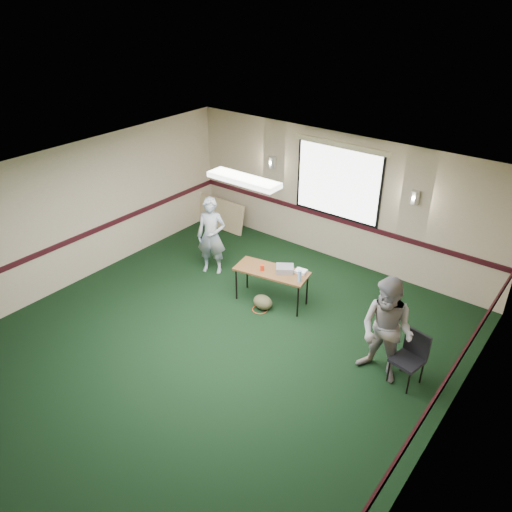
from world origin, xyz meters
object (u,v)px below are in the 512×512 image
Objects in this scene: projector at (285,269)px; person_right at (386,331)px; conference_chair at (411,354)px; person_left at (211,236)px; folding_table at (272,273)px.

person_right is at bearing -51.89° from projector.
projector is 2.38m from person_right.
projector is 0.37× the size of conference_chair.
person_left is 0.95× the size of person_right.
projector is at bearing 179.67° from conference_chair.
conference_chair is at bearing -19.02° from folding_table.
folding_table is 4.58× the size of projector.
folding_table is 0.84× the size of person_right.
conference_chair is at bearing -33.15° from person_left.
person_right is (-0.36, -0.17, 0.36)m from conference_chair.
projector is 1.81m from person_left.
person_left is (-1.81, 0.05, 0.08)m from projector.
person_right is (2.27, -0.71, 0.12)m from projector.
conference_chair is at bearing 31.23° from person_right.
person_right is (2.47, -0.59, 0.22)m from folding_table.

